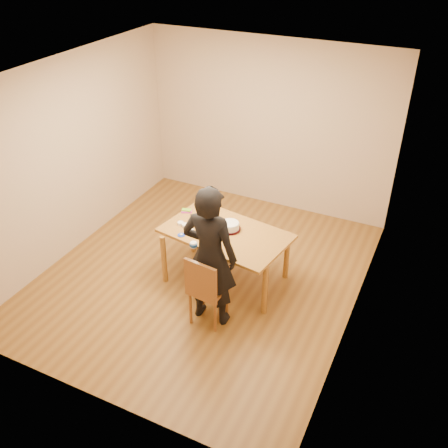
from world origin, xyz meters
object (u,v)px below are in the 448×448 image
at_px(dining_chair, 209,289).
at_px(person, 210,257).
at_px(cake, 230,226).
at_px(cake_plate, 230,229).
at_px(dining_table, 226,233).

distance_m(dining_chair, person, 0.45).
relative_size(dining_chair, cake, 1.62).
distance_m(dining_chair, cake_plate, 0.91).
xyz_separation_m(dining_table, cake, (0.02, 0.08, 0.08)).
height_order(cake_plate, person, person).
xyz_separation_m(dining_chair, cake_plate, (-0.13, 0.85, 0.31)).
bearing_deg(cake_plate, dining_table, -107.87).
xyz_separation_m(cake_plate, person, (0.13, -0.81, 0.13)).
xyz_separation_m(cake_plate, cake, (0.00, 0.00, 0.05)).
bearing_deg(dining_table, person, -68.94).
relative_size(dining_chair, person, 0.21).
bearing_deg(cake_plate, dining_chair, -81.61).
distance_m(dining_table, cake, 0.11).
bearing_deg(person, cake_plate, -83.92).
height_order(dining_chair, cake, cake).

